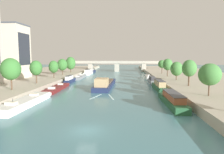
# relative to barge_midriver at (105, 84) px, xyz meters

# --- Properties ---
(ground_plane) EXTENTS (400.00, 400.00, 0.00)m
(ground_plane) POSITION_rel_barge_midriver_xyz_m (1.22, -35.53, -1.02)
(ground_plane) COLOR teal
(quay_left) EXTENTS (36.00, 170.00, 1.67)m
(quay_left) POSITION_rel_barge_midriver_xyz_m (-33.35, 19.47, -0.19)
(quay_left) COLOR #B2A893
(quay_left) RESTS_ON ground
(quay_right) EXTENTS (36.00, 170.00, 1.67)m
(quay_right) POSITION_rel_barge_midriver_xyz_m (35.78, 19.47, -0.19)
(quay_right) COLOR #B2A893
(quay_right) RESTS_ON ground
(barge_midriver) EXTENTS (5.34, 23.68, 3.46)m
(barge_midriver) POSITION_rel_barge_midriver_xyz_m (0.00, 0.00, 0.00)
(barge_midriver) COLOR #1E284C
(barge_midriver) RESTS_ON ground
(wake_behind_barge) EXTENTS (5.60, 5.98, 0.03)m
(wake_behind_barge) POSITION_rel_barge_midriver_xyz_m (1.11, -14.54, -1.01)
(wake_behind_barge) COLOR silver
(wake_behind_barge) RESTS_ON ground
(moored_boat_left_lone) EXTENTS (3.90, 16.56, 2.45)m
(moored_boat_left_lone) POSITION_rel_barge_midriver_xyz_m (-12.93, -23.63, -0.33)
(moored_boat_left_lone) COLOR silver
(moored_boat_left_lone) RESTS_ON ground
(moored_boat_left_second) EXTENTS (3.41, 16.23, 2.09)m
(moored_boat_left_second) POSITION_rel_barge_midriver_xyz_m (-13.11, -5.70, -0.51)
(moored_boat_left_second) COLOR maroon
(moored_boat_left_second) RESTS_ON ground
(moored_boat_left_far) EXTENTS (1.68, 10.38, 2.68)m
(moored_boat_left_far) POSITION_rel_barge_midriver_xyz_m (-13.62, 8.79, 0.10)
(moored_boat_left_far) COLOR #1E284C
(moored_boat_left_far) RESTS_ON ground
(moored_boat_left_end) EXTENTS (2.80, 15.93, 2.19)m
(moored_boat_left_end) POSITION_rel_barge_midriver_xyz_m (-13.25, 23.25, -0.45)
(moored_boat_left_end) COLOR gray
(moored_boat_left_end) RESTS_ON ground
(moored_boat_left_near) EXTENTS (2.94, 13.86, 2.87)m
(moored_boat_left_near) POSITION_rel_barge_midriver_xyz_m (-12.90, 40.71, 0.17)
(moored_boat_left_near) COLOR silver
(moored_boat_left_near) RESTS_ON ground
(moored_boat_left_upstream) EXTENTS (2.45, 11.81, 2.19)m
(moored_boat_left_upstream) POSITION_rel_barge_midriver_xyz_m (-13.29, 56.60, -0.45)
(moored_boat_left_upstream) COLOR #1E284C
(moored_boat_left_upstream) RESTS_ON ground
(moored_boat_right_lone) EXTENTS (2.91, 15.25, 2.59)m
(moored_boat_right_lone) POSITION_rel_barge_midriver_xyz_m (15.34, -21.48, 0.06)
(moored_boat_right_lone) COLOR #235633
(moored_boat_right_lone) RESTS_ON ground
(moored_boat_right_downstream) EXTENTS (2.43, 13.27, 2.90)m
(moored_boat_right_downstream) POSITION_rel_barge_midriver_xyz_m (15.84, -4.20, 0.19)
(moored_boat_right_downstream) COLOR #235633
(moored_boat_right_downstream) RESTS_ON ground
(moored_boat_right_gap_after) EXTENTS (1.88, 10.08, 2.57)m
(moored_boat_right_gap_after) POSITION_rel_barge_midriver_xyz_m (15.58, 8.83, 0.05)
(moored_boat_right_gap_after) COLOR gray
(moored_boat_right_gap_after) RESTS_ON ground
(moored_boat_right_midway) EXTENTS (2.62, 12.75, 2.42)m
(moored_boat_right_midway) POSITION_rel_barge_midriver_xyz_m (16.10, 23.28, -0.33)
(moored_boat_right_midway) COLOR silver
(moored_boat_right_midway) RESTS_ON ground
(tree_left_midway) EXTENTS (4.50, 4.50, 7.41)m
(tree_left_midway) POSITION_rel_barge_midriver_xyz_m (-20.25, -16.02, 5.50)
(tree_left_midway) COLOR brown
(tree_left_midway) RESTS_ON quay_left
(tree_left_by_lamp) EXTENTS (3.50, 3.50, 6.62)m
(tree_left_by_lamp) POSITION_rel_barge_midriver_xyz_m (-19.46, -4.87, 5.10)
(tree_left_by_lamp) COLOR brown
(tree_left_by_lamp) RESTS_ON quay_left
(tree_left_second) EXTENTS (3.50, 3.50, 6.25)m
(tree_left_second) POSITION_rel_barge_midriver_xyz_m (-19.52, 9.22, 4.70)
(tree_left_second) COLOR brown
(tree_left_second) RESTS_ON quay_left
(tree_left_distant) EXTENTS (4.19, 4.19, 6.75)m
(tree_left_distant) POSITION_rel_barge_midriver_xyz_m (-19.88, 20.19, 4.97)
(tree_left_distant) COLOR brown
(tree_left_distant) RESTS_ON quay_left
(tree_left_far) EXTENTS (4.70, 4.70, 7.55)m
(tree_left_far) POSITION_rel_barge_midriver_xyz_m (-20.17, 33.73, 5.14)
(tree_left_far) COLOR brown
(tree_left_far) RESTS_ON quay_left
(tree_right_past_mid) EXTENTS (4.26, 4.26, 6.44)m
(tree_right_past_mid) POSITION_rel_barge_midriver_xyz_m (22.68, -20.29, 4.91)
(tree_right_past_mid) COLOR brown
(tree_right_past_mid) RESTS_ON quay_right
(tree_right_second) EXTENTS (3.74, 3.74, 6.91)m
(tree_right_second) POSITION_rel_barge_midriver_xyz_m (23.06, -6.97, 5.32)
(tree_right_second) COLOR brown
(tree_right_second) RESTS_ON quay_right
(tree_right_by_lamp) EXTENTS (3.98, 3.98, 6.06)m
(tree_right_by_lamp) POSITION_rel_barge_midriver_xyz_m (23.11, 5.75, 4.38)
(tree_right_by_lamp) COLOR brown
(tree_right_by_lamp) RESTS_ON quay_right
(tree_right_far) EXTENTS (3.75, 3.75, 6.91)m
(tree_right_far) POSITION_rel_barge_midriver_xyz_m (22.72, 17.48, 5.29)
(tree_right_far) COLOR brown
(tree_right_far) RESTS_ON quay_right
(tree_right_end_of_row) EXTENTS (3.61, 3.61, 6.16)m
(tree_right_end_of_row) POSITION_rel_barge_midriver_xyz_m (22.95, 29.84, 4.99)
(tree_right_end_of_row) COLOR brown
(tree_right_end_of_row) RESTS_ON quay_right
(building_left_tall) EXTENTS (11.68, 10.06, 19.19)m
(building_left_tall) POSITION_rel_barge_midriver_xyz_m (-35.29, 8.43, 10.26)
(building_left_tall) COLOR beige
(building_left_tall) RESTS_ON quay_left
(bridge_far) EXTENTS (57.13, 4.40, 6.58)m
(bridge_far) POSITION_rel_barge_midriver_xyz_m (1.22, 62.38, 3.13)
(bridge_far) COLOR #ADA899
(bridge_far) RESTS_ON ground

